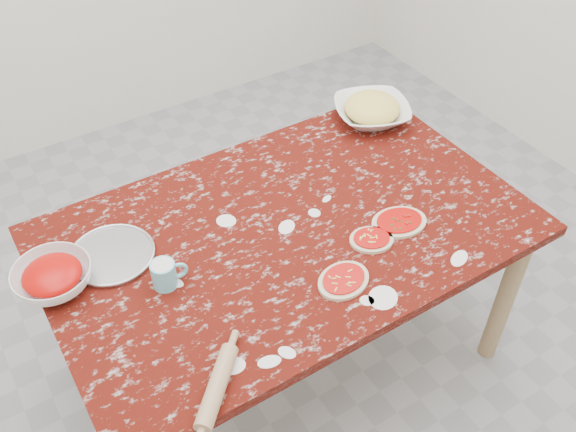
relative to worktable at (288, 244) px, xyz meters
The scene contains 10 objects.
ground 0.67m from the worktable, ahead, with size 4.00×4.00×0.00m, color gray.
worktable is the anchor object (origin of this frame).
pizza_tray 0.59m from the worktable, 161.60° to the left, with size 0.27×0.27×0.01m, color #B2B2B7.
sauce_bowl 0.77m from the worktable, 168.17° to the left, with size 0.24×0.24×0.07m, color white.
cheese_bowl 0.73m from the worktable, 29.73° to the left, with size 0.30×0.30×0.07m, color white.
flour_mug 0.47m from the worktable, behind, with size 0.11×0.08×0.09m.
pizza_left 0.31m from the worktable, 87.29° to the right, with size 0.20×0.17×0.02m.
pizza_mid 0.30m from the worktable, 46.11° to the right, with size 0.18×0.17×0.02m.
pizza_right 0.39m from the worktable, 29.68° to the right, with size 0.22×0.18×0.02m.
rolling_pin 0.66m from the worktable, 138.56° to the right, with size 0.05×0.05×0.25m, color tan.
Camera 1 is at (-0.81, -1.29, 2.21)m, focal length 39.26 mm.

